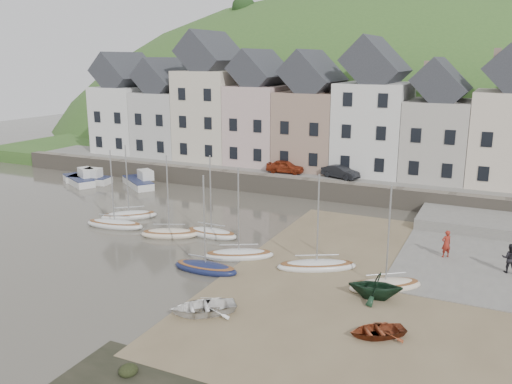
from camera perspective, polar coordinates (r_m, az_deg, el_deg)
The scene contains 26 objects.
ground at distance 36.06m, azimuth -4.11°, elevation -6.74°, with size 160.00×160.00×0.00m, color #4C483C.
quay_land at distance 64.66m, azimuth 9.92°, elevation 3.14°, with size 90.00×30.00×1.50m, color #365C24.
quay_street at distance 53.71m, azimuth 6.63°, elevation 1.91°, with size 70.00×7.00×0.10m, color slate.
seawall at distance 50.63m, azimuth 5.33°, elevation 0.44°, with size 70.00×1.20×1.80m, color slate.
beach at distance 32.46m, azimuth 13.32°, elevation -9.48°, with size 18.00×26.00×0.06m, color brown.
slipway at distance 39.45m, azimuth 21.55°, elevation -5.78°, with size 8.00×18.00×0.12m, color slate.
hillside at distance 96.91m, azimuth 11.09°, elevation -4.71°, with size 134.40×84.00×84.00m.
townhouse_terrace at distance 55.62m, azimuth 9.71°, elevation 8.24°, with size 61.05×8.00×13.93m.
sailboat_0 at distance 45.13m, azimuth -13.43°, elevation -2.43°, with size 4.45×3.99×6.32m.
sailboat_1 at distance 43.06m, azimuth -14.90°, elevation -3.33°, with size 5.00×2.25×6.32m.
sailboat_2 at distance 39.96m, azimuth -9.26°, elevation -4.38°, with size 4.49×3.10×6.32m.
sailboat_3 at distance 39.64m, azimuth -4.80°, elevation -4.39°, with size 4.18×1.52×6.32m.
sailboat_4 at distance 35.32m, azimuth -1.84°, elevation -6.71°, with size 4.77×3.54×6.32m.
sailboat_5 at distance 33.37m, azimuth -5.43°, elevation -8.05°, with size 4.33×1.69×6.32m.
sailboat_6 at distance 33.74m, azimuth 6.51°, elevation -7.83°, with size 5.12×3.72×6.32m.
sailboat_7 at distance 31.65m, azimuth 13.69°, elevation -9.67°, with size 4.40×3.75×6.32m.
motorboat_0 at distance 58.74m, azimuth -17.34°, elevation 1.44°, with size 4.83×2.39×1.70m.
motorboat_1 at distance 58.84m, azimuth -18.30°, elevation 1.39°, with size 5.48×4.04×1.70m.
motorboat_2 at distance 56.07m, azimuth -12.34°, elevation 1.18°, with size 5.34×4.44×1.70m.
rowboat_white at distance 28.09m, azimuth -5.72°, elevation -12.15°, with size 2.43×3.41×0.71m, color white.
rowboat_green at distance 30.09m, azimuth 12.68°, elevation -9.74°, with size 2.50×2.90×1.53m, color black.
rowboat_red at distance 26.55m, azimuth 12.83°, elevation -14.28°, with size 1.93×2.71×0.56m, color brown.
person_red at distance 37.13m, azimuth 19.71°, elevation -5.24°, with size 0.67×0.44×1.83m, color maroon.
person_dark at distance 35.98m, azimuth 25.53°, elevation -6.42°, with size 0.90×0.70×1.85m, color black.
car_left at distance 53.71m, azimuth 3.14°, elevation 2.74°, with size 1.53×3.80×1.30m, color maroon.
car_right at distance 51.87m, azimuth 9.03°, elevation 2.15°, with size 1.32×3.79×1.25m, color black.
Camera 1 is at (16.69, -29.29, 12.80)m, focal length 37.34 mm.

